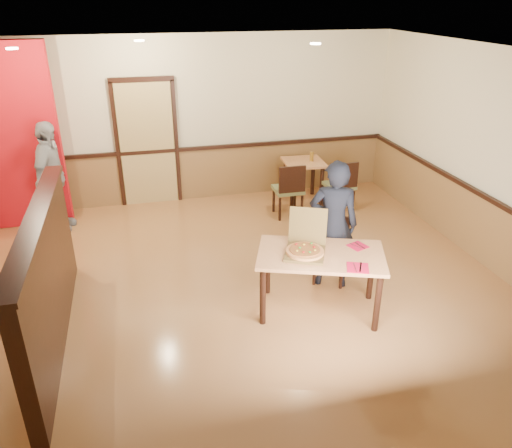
# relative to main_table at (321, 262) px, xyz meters

# --- Properties ---
(floor) EXTENTS (7.00, 7.00, 0.00)m
(floor) POSITION_rel_main_table_xyz_m (-0.88, 0.38, -0.64)
(floor) COLOR #A97241
(floor) RESTS_ON ground
(ceiling) EXTENTS (7.00, 7.00, 0.00)m
(ceiling) POSITION_rel_main_table_xyz_m (-0.88, 0.38, 2.16)
(ceiling) COLOR black
(ceiling) RESTS_ON wall_back
(wall_back) EXTENTS (7.00, 0.00, 7.00)m
(wall_back) POSITION_rel_main_table_xyz_m (-0.88, 3.88, 0.76)
(wall_back) COLOR beige
(wall_back) RESTS_ON floor
(wall_right) EXTENTS (0.00, 7.00, 7.00)m
(wall_right) POSITION_rel_main_table_xyz_m (2.62, 0.38, 0.76)
(wall_right) COLOR beige
(wall_right) RESTS_ON floor
(wainscot_back) EXTENTS (7.00, 0.04, 0.90)m
(wainscot_back) POSITION_rel_main_table_xyz_m (-0.88, 3.85, -0.19)
(wainscot_back) COLOR brown
(wainscot_back) RESTS_ON floor
(chair_rail_back) EXTENTS (7.00, 0.06, 0.06)m
(chair_rail_back) POSITION_rel_main_table_xyz_m (-0.88, 3.83, 0.28)
(chair_rail_back) COLOR black
(chair_rail_back) RESTS_ON wall_back
(wainscot_right) EXTENTS (0.04, 7.00, 0.90)m
(wainscot_right) POSITION_rel_main_table_xyz_m (2.59, 0.38, -0.19)
(wainscot_right) COLOR brown
(wainscot_right) RESTS_ON floor
(chair_rail_right) EXTENTS (0.06, 7.00, 0.06)m
(chair_rail_right) POSITION_rel_main_table_xyz_m (2.57, 0.38, 0.28)
(chair_rail_right) COLOR black
(chair_rail_right) RESTS_ON wall_right
(back_door) EXTENTS (0.90, 0.06, 2.10)m
(back_door) POSITION_rel_main_table_xyz_m (-1.68, 3.84, 0.41)
(back_door) COLOR tan
(back_door) RESTS_ON wall_back
(booth_partition) EXTENTS (0.20, 3.10, 1.44)m
(booth_partition) POSITION_rel_main_table_xyz_m (-2.88, 0.18, 0.09)
(booth_partition) COLOR black
(booth_partition) RESTS_ON floor
(red_accent_panel) EXTENTS (1.60, 0.20, 2.78)m
(red_accent_panel) POSITION_rel_main_table_xyz_m (-3.78, 3.38, 0.76)
(red_accent_panel) COLOR red
(red_accent_panel) RESTS_ON floor
(spot_a) EXTENTS (0.14, 0.14, 0.02)m
(spot_a) POSITION_rel_main_table_xyz_m (-3.18, 2.18, 2.14)
(spot_a) COLOR beige
(spot_a) RESTS_ON ceiling
(spot_b) EXTENTS (0.14, 0.14, 0.02)m
(spot_b) POSITION_rel_main_table_xyz_m (-1.68, 2.88, 2.14)
(spot_b) COLOR beige
(spot_b) RESTS_ON ceiling
(spot_c) EXTENTS (0.14, 0.14, 0.02)m
(spot_c) POSITION_rel_main_table_xyz_m (0.52, 1.88, 2.14)
(spot_c) COLOR beige
(spot_c) RESTS_ON ceiling
(main_table) EXTENTS (1.59, 1.23, 0.75)m
(main_table) POSITION_rel_main_table_xyz_m (0.00, 0.00, 0.00)
(main_table) COLOR tan
(main_table) RESTS_ON floor
(diner_chair) EXTENTS (0.56, 0.56, 0.83)m
(diner_chair) POSITION_rel_main_table_xyz_m (0.41, 0.66, -0.19)
(diner_chair) COLOR #646D40
(diner_chair) RESTS_ON floor
(side_chair_left) EXTENTS (0.46, 0.46, 0.92)m
(side_chair_left) POSITION_rel_main_table_xyz_m (0.47, 2.65, -0.14)
(side_chair_left) COLOR #646D40
(side_chair_left) RESTS_ON floor
(side_chair_right) EXTENTS (0.48, 0.48, 0.89)m
(side_chair_right) POSITION_rel_main_table_xyz_m (1.37, 2.65, -0.15)
(side_chair_right) COLOR #646D40
(side_chair_right) RESTS_ON floor
(side_table) EXTENTS (0.72, 0.72, 0.73)m
(side_table) POSITION_rel_main_table_xyz_m (0.92, 3.26, -0.09)
(side_table) COLOR tan
(side_table) RESTS_ON floor
(diner) EXTENTS (0.70, 0.58, 1.64)m
(diner) POSITION_rel_main_table_xyz_m (0.35, 0.53, 0.18)
(diner) COLOR black
(diner) RESTS_ON floor
(passerby) EXTENTS (0.64, 1.07, 1.70)m
(passerby) POSITION_rel_main_table_xyz_m (-3.15, 3.07, 0.21)
(passerby) COLOR gray
(passerby) RESTS_ON floor
(pizza_box) EXTENTS (0.60, 0.63, 0.45)m
(pizza_box) POSITION_rel_main_table_xyz_m (-0.17, 0.06, 0.17)
(pizza_box) COLOR brown
(pizza_box) RESTS_ON main_table
(pizza) EXTENTS (0.44, 0.44, 0.03)m
(pizza) POSITION_rel_main_table_xyz_m (-0.19, 0.01, 0.15)
(pizza) COLOR #D38D4D
(pizza) RESTS_ON pizza_box
(napkin_near) EXTENTS (0.30, 0.30, 0.01)m
(napkin_near) POSITION_rel_main_table_xyz_m (0.26, -0.39, 0.11)
(napkin_near) COLOR red
(napkin_near) RESTS_ON main_table
(napkin_far) EXTENTS (0.25, 0.25, 0.01)m
(napkin_far) POSITION_rel_main_table_xyz_m (0.47, 0.06, 0.11)
(napkin_far) COLOR red
(napkin_far) RESTS_ON main_table
(condiment) EXTENTS (0.07, 0.07, 0.16)m
(condiment) POSITION_rel_main_table_xyz_m (1.05, 3.24, 0.17)
(condiment) COLOR brown
(condiment) RESTS_ON side_table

